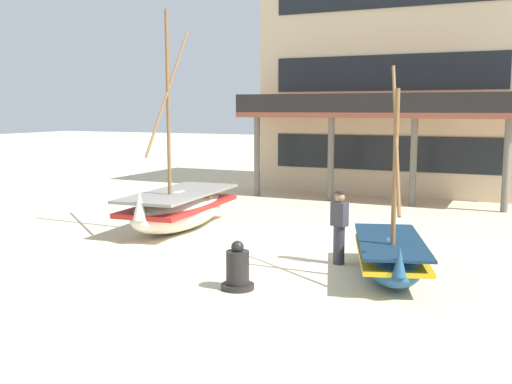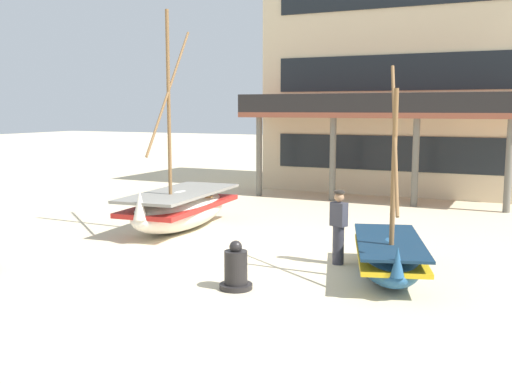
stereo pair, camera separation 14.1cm
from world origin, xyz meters
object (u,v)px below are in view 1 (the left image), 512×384
Objects in this scene: capstan_winch at (238,270)px; harbor_building_main at (401,77)px; fishing_boat_near_left at (179,208)px; fishing_boat_centre_large at (390,255)px; fisherman_by_hull at (339,228)px.

harbor_building_main is at bearing 91.00° from capstan_winch.
fishing_boat_near_left is 6.39× the size of capstan_winch.
fishing_boat_near_left is at bearing 160.24° from fishing_boat_centre_large.
harbor_building_main reaches higher than fishing_boat_near_left.
capstan_winch is (-2.52, -2.11, -0.07)m from fishing_boat_centre_large.
fisherman_by_hull is at bearing -18.89° from fishing_boat_near_left.
fishing_boat_near_left is 5.72m from fisherman_by_hull.
harbor_building_main is (-0.29, 16.69, 4.50)m from capstan_winch.
fisherman_by_hull is 2.97m from capstan_winch.
harbor_building_main reaches higher than fishing_boat_centre_large.
fishing_boat_near_left is at bearing 132.71° from capstan_winch.
fishing_boat_near_left is 0.55× the size of harbor_building_main.
fisherman_by_hull reaches higher than capstan_winch.
harbor_building_main reaches higher than fisherman_by_hull.
fishing_boat_near_left is at bearing 161.11° from fisherman_by_hull.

